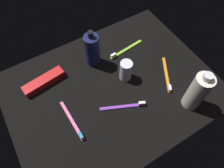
# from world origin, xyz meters

# --- Properties ---
(ground_plane) EXTENTS (0.84, 0.64, 0.01)m
(ground_plane) POSITION_xyz_m (0.00, 0.00, -0.01)
(ground_plane) COLOR black
(lotion_bottle) EXTENTS (0.06, 0.06, 0.18)m
(lotion_bottle) POSITION_xyz_m (-0.00, -0.16, 0.08)
(lotion_bottle) COLOR #161E4D
(lotion_bottle) RESTS_ON ground_plane
(bodywash_bottle) EXTENTS (0.07, 0.07, 0.19)m
(bodywash_bottle) POSITION_xyz_m (-0.23, 0.22, 0.09)
(bodywash_bottle) COLOR silver
(bodywash_bottle) RESTS_ON ground_plane
(deodorant_stick) EXTENTS (0.05, 0.05, 0.09)m
(deodorant_stick) POSITION_xyz_m (-0.08, -0.02, 0.05)
(deodorant_stick) COLOR silver
(deodorant_stick) RESTS_ON ground_plane
(toothbrush_pink) EXTENTS (0.02, 0.18, 0.02)m
(toothbrush_pink) POSITION_xyz_m (0.20, 0.06, 0.01)
(toothbrush_pink) COLOR #E55999
(toothbrush_pink) RESTS_ON ground_plane
(toothbrush_purple) EXTENTS (0.17, 0.08, 0.02)m
(toothbrush_purple) POSITION_xyz_m (-0.00, 0.10, 0.01)
(toothbrush_purple) COLOR purple
(toothbrush_purple) RESTS_ON ground_plane
(toothbrush_lime) EXTENTS (0.18, 0.03, 0.02)m
(toothbrush_lime) POSITION_xyz_m (-0.15, -0.14, 0.01)
(toothbrush_lime) COLOR #8CD133
(toothbrush_lime) RESTS_ON ground_plane
(toothbrush_orange) EXTENTS (0.10, 0.16, 0.02)m
(toothbrush_orange) POSITION_xyz_m (-0.23, 0.07, 0.01)
(toothbrush_orange) COLOR orange
(toothbrush_orange) RESTS_ON ground_plane
(toothpaste_box_red) EXTENTS (0.18, 0.07, 0.03)m
(toothpaste_box_red) POSITION_xyz_m (0.23, -0.16, 0.02)
(toothpaste_box_red) COLOR red
(toothpaste_box_red) RESTS_ON ground_plane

